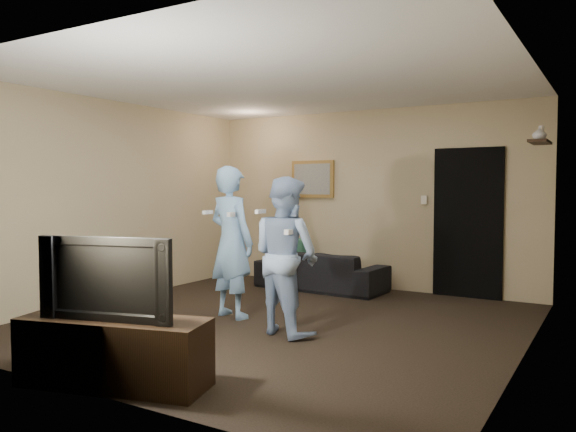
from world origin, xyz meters
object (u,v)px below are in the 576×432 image
Objects in this scene: wii_player_left at (231,242)px; wii_player_right at (286,255)px; sofa at (321,270)px; tv_console at (114,352)px; television at (113,277)px.

wii_player_right is at bearing -18.27° from wii_player_left.
tv_console is (0.47, -4.28, -0.02)m from sofa.
wii_player_right is (0.34, 1.93, 0.54)m from tv_console.
sofa is 4.30m from tv_console.
sofa is 1.76× the size of television.
wii_player_left reaches higher than tv_console.
wii_player_left is (-0.56, 2.23, 0.61)m from tv_console.
wii_player_right is (0.81, -2.34, 0.52)m from sofa.
television is 0.67× the size of wii_player_right.
wii_player_left reaches higher than sofa.
wii_player_right is (0.90, -0.30, -0.07)m from wii_player_left.
television is (0.00, 0.00, 0.56)m from tv_console.
tv_console is 0.91× the size of wii_player_right.
tv_console is at bearing 165.09° from television.
wii_player_right is at bearing 112.30° from sofa.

